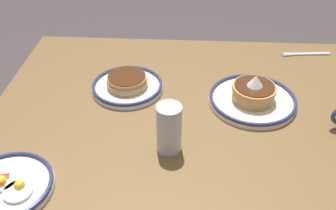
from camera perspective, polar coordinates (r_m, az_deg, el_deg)
dining_table at (r=1.21m, az=2.78°, el=-6.07°), size 1.20×0.96×0.75m
plate_near_main at (r=1.19m, az=12.70°, el=1.21°), size 0.27×0.27×0.10m
plate_center_pancakes at (r=1.23m, az=-6.17°, el=3.09°), size 0.23×0.23×0.05m
plate_far_companion at (r=0.99m, az=-23.20°, el=-11.25°), size 0.22×0.22×0.04m
drinking_glass at (r=0.97m, az=0.17°, el=-3.90°), size 0.07×0.07×0.14m
fork_near at (r=1.52m, az=20.09°, el=7.26°), size 0.18×0.04×0.01m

